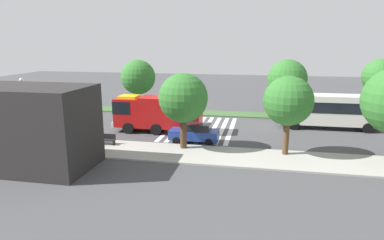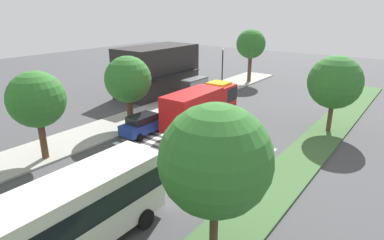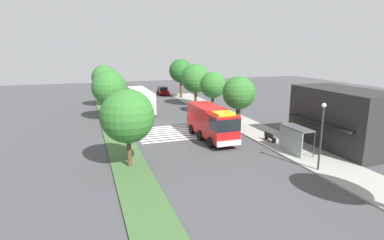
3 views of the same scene
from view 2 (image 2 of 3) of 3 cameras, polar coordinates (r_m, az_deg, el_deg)
ground_plane at (r=26.00m, az=0.55°, el=-4.40°), size 120.00×120.00×0.00m
sidewalk at (r=31.35m, az=-12.14°, el=-0.54°), size 60.00×4.61×0.14m
median_strip at (r=22.80m, az=16.60°, el=-8.59°), size 60.00×3.00×0.14m
crosswalk at (r=25.79m, az=0.18°, el=-4.59°), size 6.75×11.12×0.01m
fire_truck at (r=29.44m, az=1.90°, el=2.63°), size 8.90×3.00×3.62m
parked_car_mid at (r=28.27m, az=-8.38°, el=-0.70°), size 4.41×2.00×1.75m
transit_bus at (r=15.11m, az=-21.76°, el=-15.53°), size 10.15×2.94×3.54m
bus_stop_shelter at (r=37.93m, az=0.93°, el=6.14°), size 3.50×1.40×2.46m
bench_near_shelter at (r=35.18m, az=-2.90°, el=2.91°), size 1.60×0.50×0.90m
street_lamp at (r=40.82m, az=5.31°, el=9.22°), size 0.36×0.36×5.53m
storefront_building at (r=41.17m, az=-6.05°, el=8.58°), size 10.37×5.99×5.91m
sidewalk_tree_center at (r=24.51m, az=-25.42°, el=3.19°), size 3.87×3.87×6.25m
sidewalk_tree_east at (r=29.22m, az=-11.08°, el=6.89°), size 4.08×4.08×6.31m
sidewalk_tree_far_east at (r=47.94m, az=10.22°, el=12.84°), size 4.08×4.08×7.38m
median_tree_west at (r=13.19m, az=4.10°, el=-7.02°), size 4.66×4.66×6.75m
median_tree_center at (r=29.91m, az=23.62°, el=6.02°), size 4.45×4.45×6.51m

